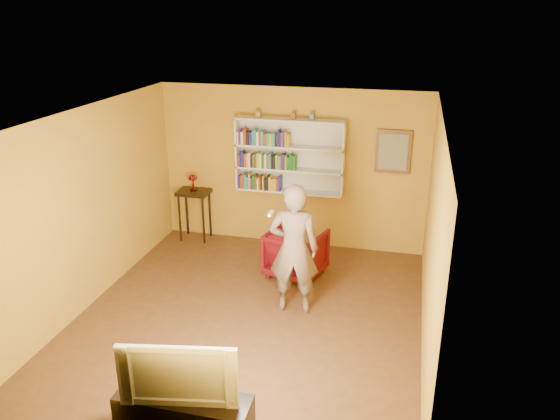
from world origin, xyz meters
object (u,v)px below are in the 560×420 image
(console_table, at_px, (194,199))
(television, at_px, (181,369))
(armchair, at_px, (296,253))
(bookshelf, at_px, (290,156))
(person, at_px, (294,249))
(tv_cabinet, at_px, (184,417))
(ruby_lustre, at_px, (193,179))

(console_table, xyz_separation_m, television, (1.71, -4.50, 0.04))
(console_table, height_order, armchair, console_table)
(bookshelf, distance_m, television, 4.73)
(person, distance_m, television, 2.60)
(armchair, height_order, television, television)
(bookshelf, bearing_deg, person, -75.89)
(console_table, distance_m, tv_cabinet, 4.84)
(ruby_lustre, height_order, person, person)
(bookshelf, height_order, console_table, bookshelf)
(tv_cabinet, height_order, television, television)
(person, bearing_deg, ruby_lustre, -49.06)
(bookshelf, relative_size, ruby_lustre, 6.32)
(bookshelf, distance_m, armchair, 1.68)
(bookshelf, xyz_separation_m, ruby_lustre, (-1.68, -0.16, -0.49))
(person, relative_size, television, 1.65)
(person, bearing_deg, bookshelf, -83.56)
(console_table, height_order, tv_cabinet, console_table)
(television, bearing_deg, tv_cabinet, 169.33)
(bookshelf, relative_size, console_table, 2.00)
(console_table, relative_size, television, 0.82)
(armchair, xyz_separation_m, tv_cabinet, (-0.32, -3.57, -0.13))
(console_table, relative_size, person, 0.50)
(console_table, relative_size, armchair, 1.11)
(tv_cabinet, bearing_deg, bookshelf, 90.32)
(television, bearing_deg, armchair, 74.20)
(ruby_lustre, xyz_separation_m, person, (2.22, -1.95, -0.20))
(console_table, xyz_separation_m, person, (2.22, -1.95, 0.16))
(bookshelf, height_order, ruby_lustre, bookshelf)
(person, bearing_deg, armchair, -87.40)
(tv_cabinet, bearing_deg, armchair, 84.87)
(person, bearing_deg, console_table, -49.06)
(ruby_lustre, xyz_separation_m, tv_cabinet, (1.71, -4.50, -0.87))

